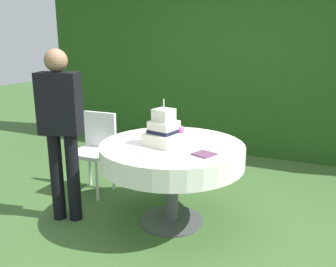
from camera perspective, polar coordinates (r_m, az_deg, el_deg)
ground_plane at (r=3.48m, az=0.63°, el=-13.86°), size 20.00×20.00×0.00m
foliage_hedge at (r=5.45m, az=11.81°, el=11.41°), size 6.50×0.45×2.75m
cake_table at (r=3.22m, az=0.66°, el=-3.49°), size 1.30×1.30×0.77m
wedding_cake at (r=3.14m, az=-0.62°, el=0.34°), size 0.34×0.34×0.41m
serving_plate_near at (r=3.62m, az=1.45°, el=0.45°), size 0.14×0.14×0.01m
serving_plate_far at (r=2.83m, az=-3.07°, el=-3.78°), size 0.12×0.12×0.01m
napkin_stack at (r=2.90m, az=5.80°, el=-3.32°), size 0.20×0.20×0.01m
garden_chair at (r=4.04m, az=-11.50°, el=-1.76°), size 0.41×0.41×0.89m
standing_person at (r=3.35m, az=-16.79°, el=1.34°), size 0.41×0.30×1.60m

